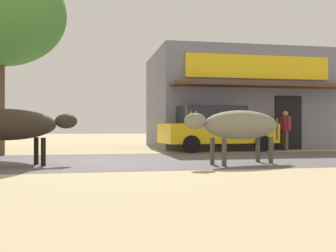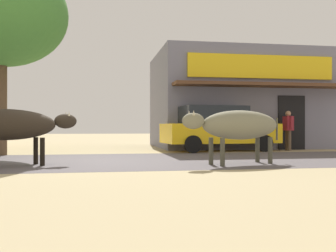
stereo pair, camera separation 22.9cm
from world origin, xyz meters
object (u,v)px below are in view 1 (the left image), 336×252
at_px(cow_near_brown, 10,125).
at_px(pedestrian_by_shop, 285,127).
at_px(cow_far_dark, 240,125).
at_px(parked_hatchback_car, 215,128).

xyz_separation_m(cow_near_brown, pedestrian_by_shop, (8.97, 4.59, -0.07)).
distance_m(cow_near_brown, cow_far_dark, 5.28).
xyz_separation_m(cow_near_brown, cow_far_dark, (5.27, -0.33, -0.01)).
height_order(cow_near_brown, cow_far_dark, cow_near_brown).
distance_m(parked_hatchback_car, pedestrian_by_shop, 2.70).
xyz_separation_m(cow_far_dark, pedestrian_by_shop, (3.70, 4.92, -0.06)).
relative_size(cow_near_brown, pedestrian_by_shop, 1.84).
height_order(cow_far_dark, pedestrian_by_shop, pedestrian_by_shop).
height_order(parked_hatchback_car, cow_near_brown, parked_hatchback_car).
relative_size(cow_far_dark, pedestrian_by_shop, 1.82).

